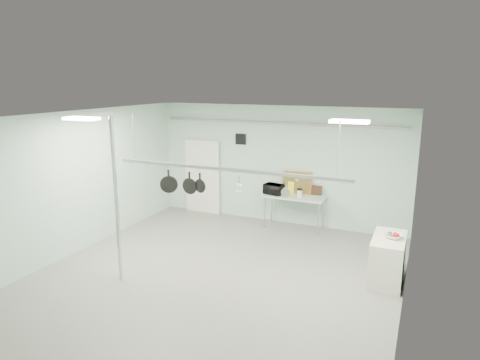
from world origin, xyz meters
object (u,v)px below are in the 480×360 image
at_px(side_cabinet, 388,259).
at_px(skillet_mid, 190,183).
at_px(prep_table, 294,198).
at_px(skillet_left, 169,181).
at_px(coffee_canister, 300,193).
at_px(fruit_bowl, 393,236).
at_px(chrome_pole, 116,201).
at_px(pot_rack, 226,168).
at_px(microwave, 274,189).
at_px(skillet_right, 200,182).

height_order(side_cabinet, skillet_mid, skillet_mid).
xyz_separation_m(prep_table, skillet_left, (-1.69, -3.30, 1.02)).
height_order(coffee_canister, fruit_bowl, coffee_canister).
xyz_separation_m(chrome_pole, side_cabinet, (4.85, 2.00, -1.15)).
xyz_separation_m(pot_rack, fruit_bowl, (3.02, 1.09, -1.29)).
distance_m(chrome_pole, fruit_bowl, 5.34).
height_order(pot_rack, skillet_left, pot_rack).
distance_m(chrome_pole, microwave, 4.51).
distance_m(fruit_bowl, skillet_right, 3.86).
relative_size(pot_rack, skillet_mid, 10.88).
xyz_separation_m(side_cabinet, pot_rack, (-2.95, -1.10, 1.78)).
distance_m(skillet_mid, skillet_right, 0.24).
distance_m(microwave, fruit_bowl, 3.81).
bearing_deg(pot_rack, skillet_right, 180.00).
height_order(fruit_bowl, skillet_left, skillet_left).
height_order(side_cabinet, pot_rack, pot_rack).
bearing_deg(side_cabinet, chrome_pole, -157.59).
bearing_deg(microwave, pot_rack, 105.23).
xyz_separation_m(skillet_mid, skillet_right, (0.24, 0.00, 0.03)).
distance_m(pot_rack, microwave, 3.44).
distance_m(prep_table, skillet_left, 3.84).
bearing_deg(fruit_bowl, skillet_right, -163.07).
height_order(side_cabinet, coffee_canister, coffee_canister).
xyz_separation_m(pot_rack, skillet_right, (-0.57, 0.00, -0.33)).
xyz_separation_m(chrome_pole, skillet_mid, (1.10, 0.90, 0.26)).
bearing_deg(chrome_pole, prep_table, 61.29).
bearing_deg(skillet_left, skillet_mid, -29.65).
xyz_separation_m(coffee_canister, skillet_right, (-1.12, -3.24, 0.90)).
bearing_deg(chrome_pole, microwave, 66.94).
relative_size(chrome_pole, coffee_canister, 17.90).
relative_size(chrome_pole, microwave, 6.57).
distance_m(chrome_pole, coffee_canister, 4.85).
bearing_deg(coffee_canister, side_cabinet, -41.76).
bearing_deg(coffee_canister, microwave, -178.38).
bearing_deg(microwave, chrome_pole, 79.58).
distance_m(chrome_pole, pot_rack, 2.19).
xyz_separation_m(prep_table, pot_rack, (-0.40, -3.30, 1.40)).
xyz_separation_m(prep_table, side_cabinet, (2.55, -2.20, -0.38)).
distance_m(side_cabinet, microwave, 3.80).
height_order(prep_table, skillet_right, skillet_right).
bearing_deg(prep_table, pot_rack, -96.91).
relative_size(skillet_left, skillet_mid, 1.06).
height_order(skillet_left, skillet_right, same).
relative_size(skillet_left, skillet_right, 1.24).
relative_size(prep_table, microwave, 3.29).
bearing_deg(skillet_mid, pot_rack, 3.08).
bearing_deg(skillet_left, coffee_canister, 30.75).
distance_m(side_cabinet, skillet_right, 3.96).
relative_size(side_cabinet, skillet_right, 3.18).
bearing_deg(skillet_right, prep_table, 86.80).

